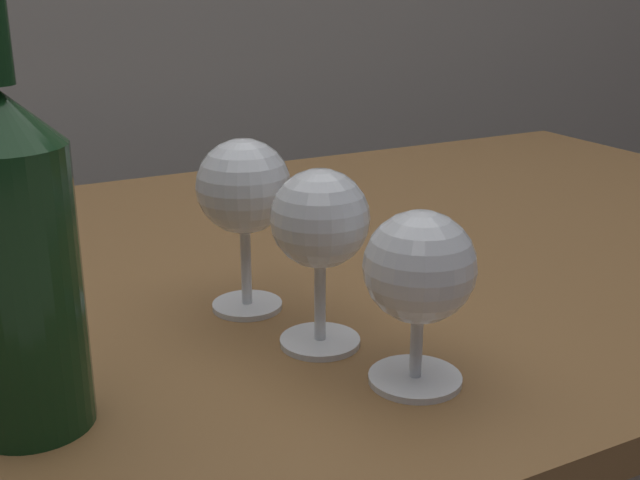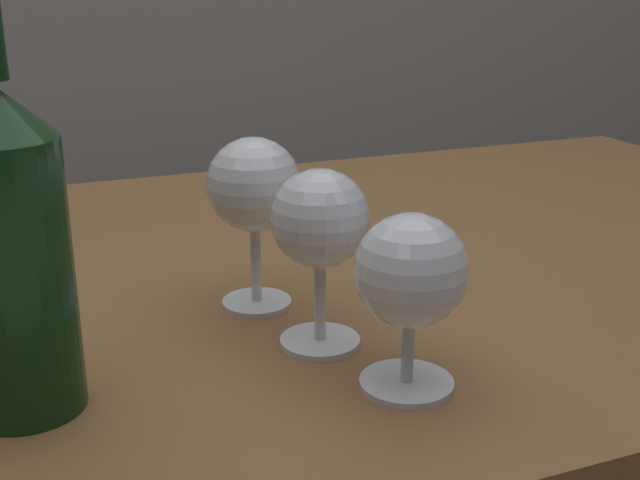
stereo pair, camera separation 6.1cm
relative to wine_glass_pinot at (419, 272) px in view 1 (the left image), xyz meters
The scene contains 5 objects.
dining_table 0.33m from the wine_glass_pinot, 93.58° to the left, with size 1.54×0.81×0.76m.
wine_glass_pinot is the anchor object (origin of this frame).
wine_glass_rose 0.09m from the wine_glass_pinot, 110.19° to the left, with size 0.08×0.08×0.14m.
wine_glass_port 0.19m from the wine_glass_pinot, 106.83° to the left, with size 0.08×0.08×0.15m.
wine_bottle 0.26m from the wine_glass_pinot, 164.16° to the left, with size 0.08×0.08×0.31m.
Camera 1 is at (-0.29, -0.70, 1.05)m, focal length 45.30 mm.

